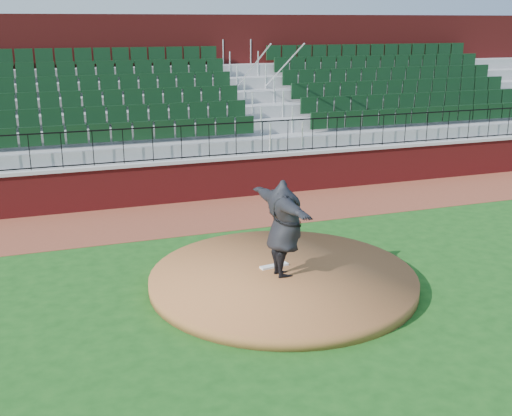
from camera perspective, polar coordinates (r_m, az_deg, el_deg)
The scene contains 10 objects.
ground at distance 12.83m, azimuth 2.23°, elevation -7.40°, with size 90.00×90.00×0.00m, color #174B15.
warning_track at distance 17.64m, azimuth -4.18°, elevation -0.57°, with size 34.00×3.20×0.01m, color brown.
field_wall at distance 18.97m, azimuth -5.49°, elevation 2.50°, with size 34.00×0.35×1.20m, color maroon.
wall_cap at distance 18.82m, azimuth -5.55°, elevation 4.42°, with size 34.00×0.45×0.10m, color #B7B7B7.
wall_railing at distance 18.71m, azimuth -5.59°, elevation 6.06°, with size 34.00×0.05×1.00m, color black, non-canonical shape.
seating_stands at distance 21.26m, azimuth -7.42°, elevation 8.65°, with size 34.00×5.10×4.60m, color gray, non-canonical shape.
concourse_wall at distance 23.93m, azimuth -8.89°, elevation 10.58°, with size 34.00×0.50×5.50m, color maroon.
pitchers_mound at distance 12.96m, azimuth 2.49°, elevation -6.54°, with size 5.51×5.51×0.25m, color brown.
pitching_rubber at distance 13.24m, azimuth 1.68°, elevation -5.33°, with size 0.63×0.16×0.04m, color white.
pitcher at distance 12.47m, azimuth 2.58°, elevation -1.90°, with size 2.49×0.68×2.03m, color black.
Camera 1 is at (-4.32, -10.88, 5.25)m, focal length 43.55 mm.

